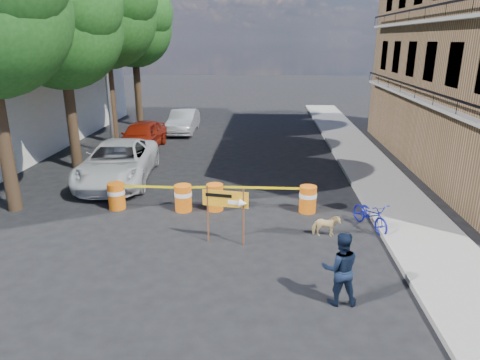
# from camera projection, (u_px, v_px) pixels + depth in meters

# --- Properties ---
(ground) EXTENTS (120.00, 120.00, 0.00)m
(ground) POSITION_uv_depth(u_px,v_px,m) (208.00, 242.00, 12.17)
(ground) COLOR black
(ground) RESTS_ON ground
(sidewalk_east) EXTENTS (2.40, 40.00, 0.15)m
(sidewalk_east) POSITION_uv_depth(u_px,v_px,m) (377.00, 178.00, 17.49)
(sidewalk_east) COLOR gray
(sidewalk_east) RESTS_ON ground
(tree_mid_a) EXTENTS (5.25, 5.00, 8.68)m
(tree_mid_a) POSITION_uv_depth(u_px,v_px,m) (62.00, 26.00, 17.32)
(tree_mid_a) COLOR #332316
(tree_mid_a) RESTS_ON ground
(tree_mid_b) EXTENTS (5.67, 5.40, 9.62)m
(tree_mid_b) POSITION_uv_depth(u_px,v_px,m) (105.00, 14.00, 21.84)
(tree_mid_b) COLOR #332316
(tree_mid_b) RESTS_ON ground
(tree_far) EXTENTS (5.04, 4.80, 8.84)m
(tree_far) POSITION_uv_depth(u_px,v_px,m) (134.00, 27.00, 26.73)
(tree_far) COLOR #332316
(tree_far) RESTS_ON ground
(streetlamp) EXTENTS (1.25, 0.18, 8.00)m
(streetlamp) POSITION_uv_depth(u_px,v_px,m) (107.00, 64.00, 20.15)
(streetlamp) COLOR gray
(streetlamp) RESTS_ON ground
(barrel_far_left) EXTENTS (0.58, 0.58, 0.90)m
(barrel_far_left) POSITION_uv_depth(u_px,v_px,m) (116.00, 196.00, 14.41)
(barrel_far_left) COLOR #EC530D
(barrel_far_left) RESTS_ON ground
(barrel_mid_left) EXTENTS (0.58, 0.58, 0.90)m
(barrel_mid_left) POSITION_uv_depth(u_px,v_px,m) (183.00, 197.00, 14.23)
(barrel_mid_left) COLOR #EC530D
(barrel_mid_left) RESTS_ON ground
(barrel_mid_right) EXTENTS (0.58, 0.58, 0.90)m
(barrel_mid_right) POSITION_uv_depth(u_px,v_px,m) (215.00, 197.00, 14.31)
(barrel_mid_right) COLOR #EC530D
(barrel_mid_right) RESTS_ON ground
(barrel_far_right) EXTENTS (0.58, 0.58, 0.90)m
(barrel_far_right) POSITION_uv_depth(u_px,v_px,m) (308.00, 199.00, 14.12)
(barrel_far_right) COLOR #EC530D
(barrel_far_right) RESTS_ON ground
(detour_sign) EXTENTS (1.28, 0.36, 1.67)m
(detour_sign) POSITION_uv_depth(u_px,v_px,m) (231.00, 204.00, 11.66)
(detour_sign) COLOR #592D19
(detour_sign) RESTS_ON ground
(pedestrian) EXTENTS (0.83, 0.65, 1.66)m
(pedestrian) POSITION_uv_depth(u_px,v_px,m) (340.00, 268.00, 9.11)
(pedestrian) COLOR black
(pedestrian) RESTS_ON ground
(bicycle) EXTENTS (0.88, 1.04, 1.68)m
(bicycle) POSITION_uv_depth(u_px,v_px,m) (372.00, 203.00, 12.78)
(bicycle) COLOR #13179E
(bicycle) RESTS_ON ground
(dog) EXTENTS (0.80, 0.40, 0.66)m
(dog) POSITION_uv_depth(u_px,v_px,m) (326.00, 226.00, 12.41)
(dog) COLOR #E6C784
(dog) RESTS_ON ground
(suv_white) EXTENTS (3.16, 5.88, 1.57)m
(suv_white) POSITION_uv_depth(u_px,v_px,m) (118.00, 162.00, 17.17)
(suv_white) COLOR silver
(suv_white) RESTS_ON ground
(sedan_red) EXTENTS (1.95, 4.45, 1.49)m
(sedan_red) POSITION_uv_depth(u_px,v_px,m) (142.00, 136.00, 22.11)
(sedan_red) COLOR maroon
(sedan_red) RESTS_ON ground
(sedan_silver) EXTENTS (1.51, 4.26, 1.40)m
(sedan_silver) POSITION_uv_depth(u_px,v_px,m) (184.00, 121.00, 26.32)
(sedan_silver) COLOR #B3B5BB
(sedan_silver) RESTS_ON ground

